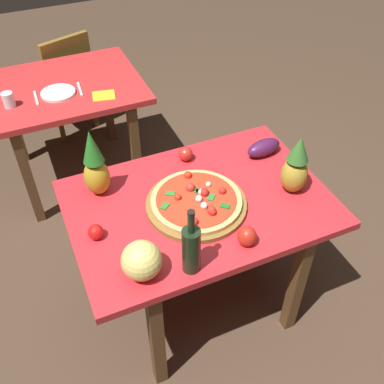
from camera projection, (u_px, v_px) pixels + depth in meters
The scene contains 19 objects.
ground_plane at pixel (198, 294), 2.66m from camera, with size 10.00×10.00×0.00m, color #4C3828.
display_table at pixel (199, 215), 2.21m from camera, with size 1.24×0.86×0.77m.
background_table at pixel (64, 100), 3.03m from camera, with size 1.04×0.82×0.77m.
dining_chair at pixel (65, 78), 3.61m from camera, with size 0.51×0.51×0.85m.
pizza_board at pixel (196, 204), 2.11m from camera, with size 0.48×0.48×0.03m, color olive.
pizza at pixel (197, 200), 2.09m from camera, with size 0.43×0.43×0.06m.
wine_bottle at pixel (191, 249), 1.77m from camera, with size 0.08×0.08×0.33m.
pineapple_left at pixel (95, 166), 2.08m from camera, with size 0.12×0.12×0.36m.
pineapple_right at pixel (296, 167), 2.11m from camera, with size 0.13×0.13×0.31m.
melon at pixel (142, 261), 1.77m from camera, with size 0.17×0.17×0.17m, color #E8D66F.
bell_pepper at pixel (247, 236), 1.92m from camera, with size 0.08×0.08×0.09m, color red.
eggplant at pixel (264, 148), 2.38m from camera, with size 0.20×0.09×0.09m, color #491A44.
tomato_near_board at pixel (186, 154), 2.35m from camera, with size 0.08×0.08×0.08m, color red.
tomato_beside_pepper at pixel (96, 232), 1.95m from camera, with size 0.07×0.07×0.07m, color red.
drinking_glass_water at pixel (8, 100), 2.73m from camera, with size 0.07×0.07×0.09m, color silver.
dinner_plate at pixel (58, 93), 2.87m from camera, with size 0.22×0.22×0.02m, color white.
fork_utensil at pixel (36, 98), 2.83m from camera, with size 0.02×0.18×0.01m, color silver.
knife_utensil at pixel (80, 89), 2.91m from camera, with size 0.02×0.18×0.01m, color silver.
napkin_folded at pixel (104, 96), 2.85m from camera, with size 0.14×0.12×0.01m, color yellow.
Camera 1 is at (-0.65, -1.40, 2.25)m, focal length 41.91 mm.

